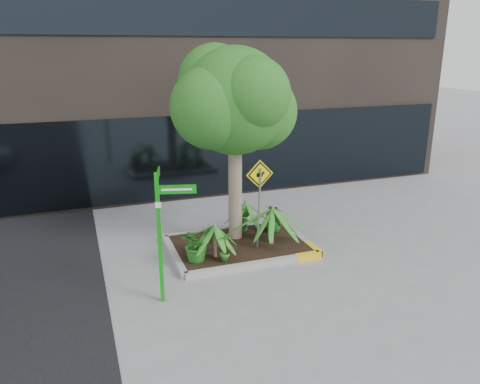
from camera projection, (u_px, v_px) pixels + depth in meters
name	position (u px, v px, depth m)	size (l,w,h in m)	color
ground	(235.00, 255.00, 11.00)	(80.00, 80.00, 0.00)	gray
planter	(241.00, 245.00, 11.30)	(3.35, 2.36, 0.15)	#9E9E99
tree	(235.00, 101.00, 10.70)	(3.19, 2.83, 4.79)	gray
palm_front	(273.00, 208.00, 11.05)	(1.07, 1.07, 1.19)	gray
palm_left	(215.00, 226.00, 10.35)	(0.89, 0.89, 0.98)	gray
palm_back	(246.00, 202.00, 11.91)	(0.90, 0.90, 1.00)	gray
shrub_a	(196.00, 243.00, 10.27)	(0.73, 0.73, 0.81)	#21621C
shrub_b	(274.00, 218.00, 11.90)	(0.41, 0.41, 0.73)	#216A20
shrub_c	(225.00, 247.00, 10.22)	(0.38, 0.38, 0.71)	#2E651F
shrub_d	(244.00, 219.00, 11.96)	(0.36, 0.36, 0.66)	#1D6722
street_sign_post	(162.00, 223.00, 8.60)	(0.74, 0.87, 2.56)	#0E9E11
cattle_sign	(259.00, 190.00, 10.57)	(0.66, 0.19, 2.14)	slate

